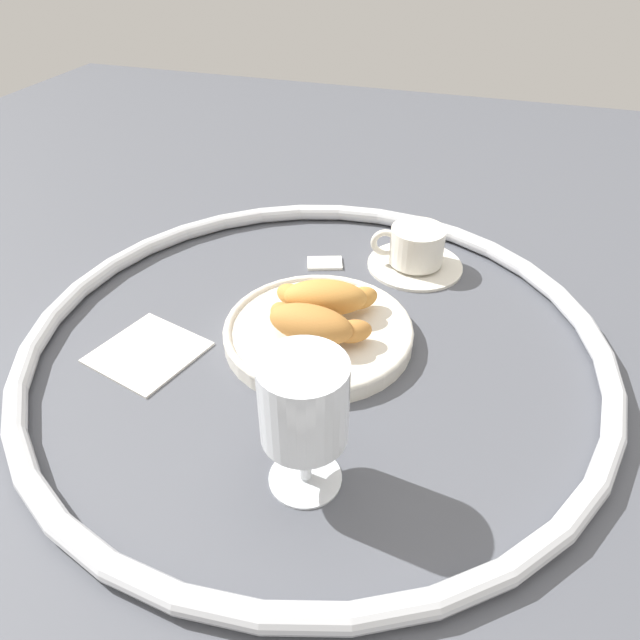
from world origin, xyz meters
The scene contains 9 objects.
ground_plane centered at (0.00, 0.00, 0.00)m, with size 2.20×2.20×0.00m, color #4C4F56.
table_chrome_rim centered at (0.00, 0.00, 0.01)m, with size 0.68×0.68×0.02m, color silver.
pastry_plate centered at (0.00, 0.01, 0.01)m, with size 0.23×0.23×0.02m.
croissant_large centered at (0.00, -0.01, 0.04)m, with size 0.14×0.07×0.04m.
croissant_small centered at (0.00, 0.04, 0.04)m, with size 0.13×0.08×0.04m.
coffee_cup_near centered at (0.08, 0.21, 0.03)m, with size 0.14×0.14×0.06m.
juice_glass_left centered at (0.05, -0.19, 0.09)m, with size 0.08×0.08×0.14m.
sugar_packet centered at (-0.04, 0.18, 0.00)m, with size 0.05×0.03×0.01m, color white.
folded_napkin centered at (-0.18, -0.07, 0.00)m, with size 0.11×0.11×0.01m, color silver.
Camera 1 is at (0.17, -0.50, 0.44)m, focal length 32.28 mm.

